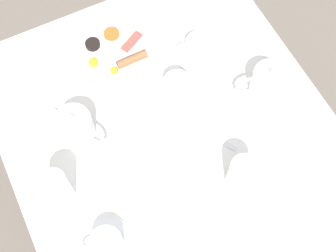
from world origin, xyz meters
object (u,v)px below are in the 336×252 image
object	(u,v)px
teapot_far	(75,127)
teacup_with_saucer_right	(199,49)
teapot_near	(268,83)
teacup_with_saucer_left	(107,245)
spoon_for_tea	(213,137)
water_glass_tall	(56,190)
knife_by_plate	(28,79)
water_glass_short	(242,175)
fork_spare	(201,247)
breakfast_plate	(113,54)
napkin_folded	(151,174)
wine_glass_spare	(177,90)

from	to	relation	value
teapot_far	teacup_with_saucer_right	bearing A→B (deg)	-116.00
teapot_near	teacup_with_saucer_right	xyz separation A→B (m)	(0.12, -0.21, -0.02)
teacup_with_saucer_left	spoon_for_tea	xyz separation A→B (m)	(-0.41, -0.15, -0.03)
teapot_far	spoon_for_tea	size ratio (longest dim) A/B	1.21
teapot_far	water_glass_tall	distance (m)	0.19
teapot_near	knife_by_plate	world-z (taller)	teapot_near
teapot_near	water_glass_short	size ratio (longest dim) A/B	1.53
knife_by_plate	fork_spare	bearing A→B (deg)	108.98
teapot_far	spoon_for_tea	xyz separation A→B (m)	(-0.35, 0.19, -0.05)
water_glass_tall	water_glass_short	xyz separation A→B (m)	(-0.46, 0.18, -0.00)
knife_by_plate	spoon_for_tea	xyz separation A→B (m)	(-0.42, 0.43, 0.00)
breakfast_plate	teapot_far	world-z (taller)	teapot_far
napkin_folded	fork_spare	bearing A→B (deg)	97.43
water_glass_short	breakfast_plate	bearing A→B (deg)	-74.87
teacup_with_saucer_right	fork_spare	bearing A→B (deg)	62.63
breakfast_plate	teapot_near	distance (m)	0.49
knife_by_plate	spoon_for_tea	size ratio (longest dim) A/B	1.50
breakfast_plate	water_glass_short	world-z (taller)	water_glass_short
teapot_far	water_glass_tall	world-z (taller)	water_glass_tall
teacup_with_saucer_left	wine_glass_spare	size ratio (longest dim) A/B	1.44
teacup_with_saucer_left	breakfast_plate	bearing A→B (deg)	-115.06
teacup_with_saucer_left	water_glass_short	bearing A→B (deg)	179.89
teapot_near	spoon_for_tea	size ratio (longest dim) A/B	1.42
wine_glass_spare	napkin_folded	size ratio (longest dim) A/B	0.53
water_glass_tall	knife_by_plate	xyz separation A→B (m)	(-0.04, -0.40, -0.07)
teacup_with_saucer_left	fork_spare	size ratio (longest dim) A/B	0.93
napkin_folded	wine_glass_spare	bearing A→B (deg)	-133.62
breakfast_plate	teapot_far	distance (m)	0.29
teapot_near	knife_by_plate	xyz separation A→B (m)	(0.64, -0.37, -0.05)
teapot_near	spoon_for_tea	bearing A→B (deg)	-148.11
teacup_with_saucer_right	spoon_for_tea	xyz separation A→B (m)	(0.10, 0.28, -0.03)
water_glass_tall	napkin_folded	distance (m)	0.26
wine_glass_spare	knife_by_plate	distance (m)	0.47
breakfast_plate	spoon_for_tea	distance (m)	0.42
breakfast_plate	water_glass_tall	bearing A→B (deg)	48.90
spoon_for_tea	breakfast_plate	bearing A→B (deg)	-69.05
teacup_with_saucer_left	teacup_with_saucer_right	distance (m)	0.66
breakfast_plate	teapot_near	bearing A→B (deg)	138.26
teapot_far	water_glass_tall	size ratio (longest dim) A/B	1.21
teacup_with_saucer_left	fork_spare	world-z (taller)	teacup_with_saucer_left
water_glass_short	knife_by_plate	world-z (taller)	water_glass_short
knife_by_plate	breakfast_plate	bearing A→B (deg)	171.63
teapot_far	fork_spare	size ratio (longest dim) A/B	0.99
teacup_with_saucer_right	wine_glass_spare	size ratio (longest dim) A/B	1.44
teapot_far	fork_spare	world-z (taller)	teapot_far
breakfast_plate	teacup_with_saucer_right	xyz separation A→B (m)	(-0.25, 0.11, 0.02)
fork_spare	teapot_near	bearing A→B (deg)	-140.51
knife_by_plate	water_glass_short	bearing A→B (deg)	125.69
teapot_far	spoon_for_tea	world-z (taller)	teapot_far
water_glass_tall	wine_glass_spare	bearing A→B (deg)	-162.58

